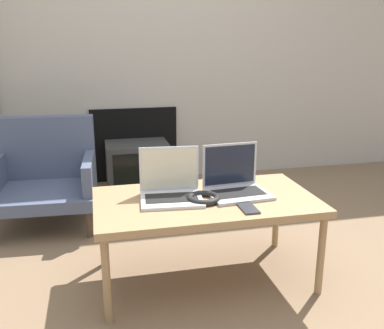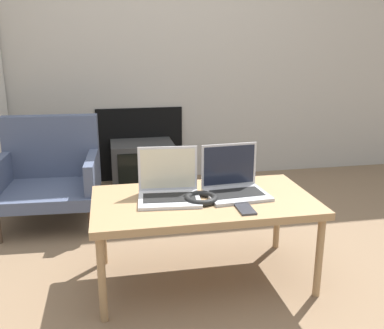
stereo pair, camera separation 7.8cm
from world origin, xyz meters
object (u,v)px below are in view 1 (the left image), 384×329
object	(u,v)px
laptop_left	(171,188)
laptop_right	(235,183)
tv	(138,165)
phone	(248,209)
headphones	(204,198)
armchair	(45,172)

from	to	relation	value
laptop_left	laptop_right	world-z (taller)	same
tv	laptop_left	bearing A→B (deg)	-89.51
laptop_left	phone	bearing A→B (deg)	-30.65
laptop_right	headphones	bearing A→B (deg)	-160.39
laptop_left	phone	world-z (taller)	laptop_left
phone	laptop_left	bearing A→B (deg)	144.11
armchair	laptop_left	bearing A→B (deg)	-50.47
tv	armchair	distance (m)	0.90
laptop_left	tv	distance (m)	1.55
laptop_right	armchair	distance (m)	1.41
tv	armchair	world-z (taller)	armchair
phone	armchair	world-z (taller)	armchair
armchair	tv	bearing A→B (deg)	43.44
laptop_left	laptop_right	distance (m)	0.34
headphones	tv	bearing A→B (deg)	95.70
phone	laptop_right	bearing A→B (deg)	86.99
armchair	phone	bearing A→B (deg)	-45.96
laptop_right	armchair	xyz separation A→B (m)	(-1.03, 0.95, -0.15)
headphones	laptop_left	bearing A→B (deg)	150.17
phone	armchair	distance (m)	1.56
laptop_left	headphones	size ratio (longest dim) A/B	1.95
laptop_left	phone	xyz separation A→B (m)	(0.32, -0.23, -0.05)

